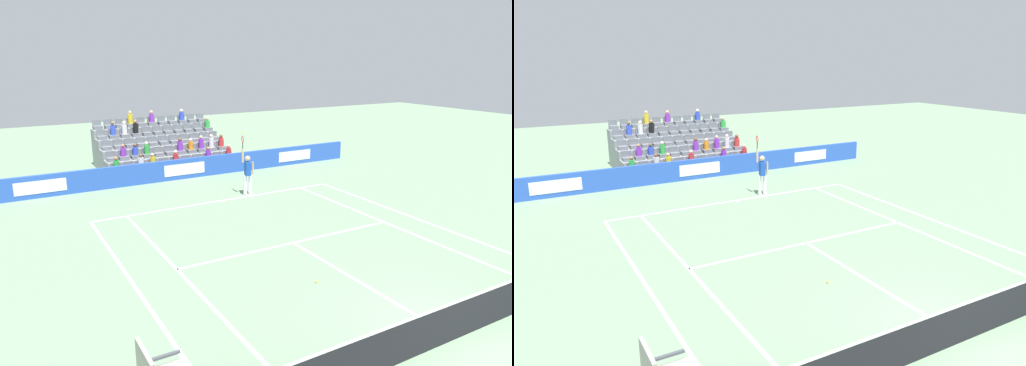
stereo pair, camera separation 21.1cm
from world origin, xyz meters
TOP-DOWN VIEW (x-y plane):
  - ground_plane at (0.00, 0.00)m, footprint 80.00×80.00m
  - line_baseline at (0.00, -11.89)m, footprint 10.97×0.10m
  - line_service at (0.00, -6.40)m, footprint 8.23×0.10m
  - line_centre_service at (0.00, -3.20)m, footprint 0.10×6.40m
  - line_singles_sideline_left at (4.12, -5.95)m, footprint 0.10×11.89m
  - line_singles_sideline_right at (-4.12, -5.95)m, footprint 0.10×11.89m
  - line_doubles_sideline_left at (5.49, -5.95)m, footprint 0.10×11.89m
  - line_doubles_sideline_right at (-5.49, -5.95)m, footprint 0.10×11.89m
  - line_centre_mark at (0.00, -11.79)m, footprint 0.10×0.20m
  - sponsor_barrier at (0.00, -16.27)m, footprint 20.15×0.22m
  - tennis_net at (0.00, 0.00)m, footprint 11.97×0.10m
  - tennis_player at (-1.42, -12.16)m, footprint 0.51×0.40m
  - stadium_stand at (-0.00, -19.82)m, footprint 6.82×4.75m
  - loose_tennis_ball at (1.07, -3.69)m, footprint 0.07×0.07m

SIDE VIEW (x-z plane):
  - ground_plane at x=0.00m, z-range 0.00..0.00m
  - line_baseline at x=0.00m, z-range 0.00..0.01m
  - line_service at x=0.00m, z-range 0.00..0.01m
  - line_centre_service at x=0.00m, z-range 0.00..0.01m
  - line_singles_sideline_left at x=4.12m, z-range 0.00..0.01m
  - line_singles_sideline_right at x=-4.12m, z-range 0.00..0.01m
  - line_doubles_sideline_left at x=5.49m, z-range 0.00..0.01m
  - line_doubles_sideline_right at x=-5.49m, z-range 0.00..0.01m
  - line_centre_mark at x=0.00m, z-range 0.00..0.01m
  - loose_tennis_ball at x=1.07m, z-range 0.00..0.07m
  - tennis_net at x=0.00m, z-range -0.04..1.03m
  - sponsor_barrier at x=0.00m, z-range 0.00..1.02m
  - stadium_stand at x=0.00m, z-range -0.69..2.34m
  - tennis_player at x=-1.42m, z-range -0.43..2.42m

